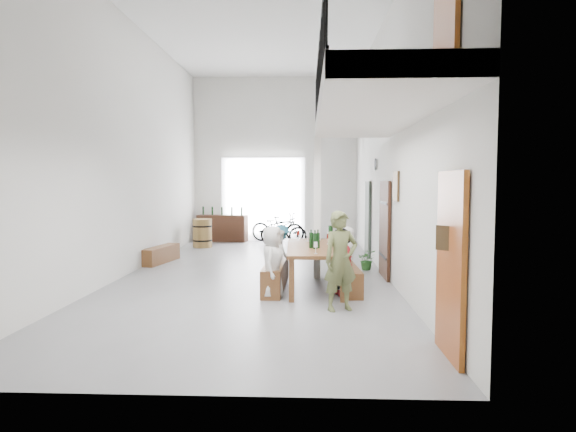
{
  "coord_description": "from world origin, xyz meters",
  "views": [
    {
      "loc": [
        1.1,
        -10.28,
        1.97
      ],
      "look_at": [
        0.7,
        -0.5,
        1.29
      ],
      "focal_mm": 30.0,
      "sensor_mm": 36.0,
      "label": 1
    }
  ],
  "objects_px": {
    "bench_inner": "(276,274)",
    "host_standing": "(341,261)",
    "bicycle_near": "(278,227)",
    "side_bench": "(161,254)",
    "serving_counter": "(222,228)",
    "oak_barrel": "(202,233)",
    "tasting_table": "(315,251)"
  },
  "relations": [
    {
      "from": "side_bench",
      "to": "host_standing",
      "type": "bearing_deg",
      "value": -45.94
    },
    {
      "from": "serving_counter",
      "to": "bicycle_near",
      "type": "relative_size",
      "value": 0.9
    },
    {
      "from": "oak_barrel",
      "to": "host_standing",
      "type": "bearing_deg",
      "value": -62.39
    },
    {
      "from": "oak_barrel",
      "to": "side_bench",
      "type": "bearing_deg",
      "value": -98.16
    },
    {
      "from": "bench_inner",
      "to": "serving_counter",
      "type": "relative_size",
      "value": 1.27
    },
    {
      "from": "tasting_table",
      "to": "oak_barrel",
      "type": "height_order",
      "value": "oak_barrel"
    },
    {
      "from": "bench_inner",
      "to": "side_bench",
      "type": "relative_size",
      "value": 1.48
    },
    {
      "from": "oak_barrel",
      "to": "host_standing",
      "type": "xyz_separation_m",
      "value": [
        3.71,
        -7.08,
        0.34
      ]
    },
    {
      "from": "bench_inner",
      "to": "host_standing",
      "type": "height_order",
      "value": "host_standing"
    },
    {
      "from": "bench_inner",
      "to": "host_standing",
      "type": "bearing_deg",
      "value": -53.69
    },
    {
      "from": "oak_barrel",
      "to": "host_standing",
      "type": "distance_m",
      "value": 8.0
    },
    {
      "from": "oak_barrel",
      "to": "bicycle_near",
      "type": "distance_m",
      "value": 2.65
    },
    {
      "from": "bench_inner",
      "to": "serving_counter",
      "type": "xyz_separation_m",
      "value": [
        -2.26,
        7.0,
        0.2
      ]
    },
    {
      "from": "tasting_table",
      "to": "bicycle_near",
      "type": "distance_m",
      "value": 7.09
    },
    {
      "from": "bench_inner",
      "to": "oak_barrel",
      "type": "distance_m",
      "value": 6.08
    },
    {
      "from": "serving_counter",
      "to": "side_bench",
      "type": "bearing_deg",
      "value": -91.06
    },
    {
      "from": "tasting_table",
      "to": "oak_barrel",
      "type": "distance_m",
      "value": 6.47
    },
    {
      "from": "side_bench",
      "to": "host_standing",
      "type": "xyz_separation_m",
      "value": [
        4.11,
        -4.25,
        0.57
      ]
    },
    {
      "from": "serving_counter",
      "to": "host_standing",
      "type": "xyz_separation_m",
      "value": [
        3.36,
        -8.6,
        0.33
      ]
    },
    {
      "from": "bench_inner",
      "to": "bicycle_near",
      "type": "relative_size",
      "value": 1.14
    },
    {
      "from": "serving_counter",
      "to": "oak_barrel",
      "type": "bearing_deg",
      "value": -94.07
    },
    {
      "from": "tasting_table",
      "to": "bench_inner",
      "type": "xyz_separation_m",
      "value": [
        -0.73,
        0.05,
        -0.46
      ]
    },
    {
      "from": "bench_inner",
      "to": "host_standing",
      "type": "distance_m",
      "value": 2.01
    },
    {
      "from": "tasting_table",
      "to": "host_standing",
      "type": "distance_m",
      "value": 1.59
    },
    {
      "from": "bicycle_near",
      "to": "tasting_table",
      "type": "bearing_deg",
      "value": -153.5
    },
    {
      "from": "oak_barrel",
      "to": "host_standing",
      "type": "height_order",
      "value": "host_standing"
    },
    {
      "from": "serving_counter",
      "to": "host_standing",
      "type": "bearing_deg",
      "value": -59.91
    },
    {
      "from": "host_standing",
      "to": "bicycle_near",
      "type": "height_order",
      "value": "host_standing"
    },
    {
      "from": "serving_counter",
      "to": "bicycle_near",
      "type": "xyz_separation_m",
      "value": [
        1.87,
        -0.05,
        0.05
      ]
    },
    {
      "from": "bench_inner",
      "to": "serving_counter",
      "type": "distance_m",
      "value": 7.36
    },
    {
      "from": "bicycle_near",
      "to": "bench_inner",
      "type": "bearing_deg",
      "value": -159.34
    },
    {
      "from": "host_standing",
      "to": "bench_inner",
      "type": "bearing_deg",
      "value": 102.24
    }
  ]
}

